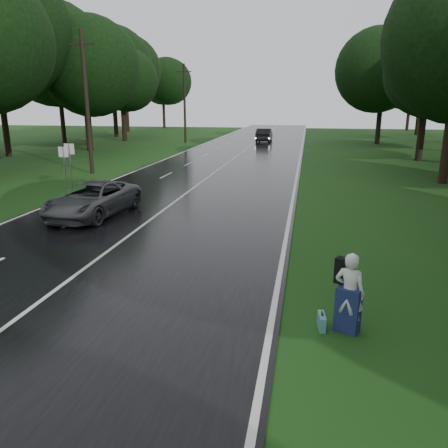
# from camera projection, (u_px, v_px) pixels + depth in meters

# --- Properties ---
(ground) EXTENTS (160.00, 160.00, 0.00)m
(ground) POSITION_uv_depth(u_px,v_px,m) (26.00, 313.00, 10.45)
(ground) COLOR #1A4113
(ground) RESTS_ON ground
(road) EXTENTS (12.00, 140.00, 0.04)m
(road) POSITION_uv_depth(u_px,v_px,m) (209.00, 177.00, 29.38)
(road) COLOR black
(road) RESTS_ON ground
(lane_center) EXTENTS (0.12, 140.00, 0.01)m
(lane_center) POSITION_uv_depth(u_px,v_px,m) (209.00, 177.00, 29.37)
(lane_center) COLOR silver
(lane_center) RESTS_ON road
(grey_car) EXTENTS (2.90, 5.44, 1.45)m
(grey_car) POSITION_uv_depth(u_px,v_px,m) (93.00, 199.00, 19.15)
(grey_car) COLOR #515256
(grey_car) RESTS_ON road
(far_car) EXTENTS (1.77, 5.01, 1.65)m
(far_car) POSITION_uv_depth(u_px,v_px,m) (264.00, 135.00, 55.21)
(far_car) COLOR black
(far_car) RESTS_ON road
(hitchhiker) EXTENTS (0.78, 0.76, 1.81)m
(hitchhiker) POSITION_uv_depth(u_px,v_px,m) (349.00, 295.00, 9.46)
(hitchhiker) COLOR silver
(hitchhiker) RESTS_ON ground
(suitcase) EXTENTS (0.18, 0.49, 0.34)m
(suitcase) POSITION_uv_depth(u_px,v_px,m) (322.00, 322.00, 9.72)
(suitcase) COLOR teal
(suitcase) RESTS_ON ground
(utility_pole_mid) EXTENTS (1.80, 0.28, 9.51)m
(utility_pole_mid) POSITION_uv_depth(u_px,v_px,m) (92.00, 173.00, 31.07)
(utility_pole_mid) COLOR black
(utility_pole_mid) RESTS_ON ground
(utility_pole_far) EXTENTS (1.80, 0.28, 9.28)m
(utility_pole_far) POSITION_uv_depth(u_px,v_px,m) (186.00, 143.00, 54.38)
(utility_pole_far) COLOR black
(utility_pole_far) RESTS_ON ground
(road_sign_a) EXTENTS (0.58, 0.10, 2.43)m
(road_sign_a) POSITION_uv_depth(u_px,v_px,m) (67.00, 189.00, 25.41)
(road_sign_a) COLOR white
(road_sign_a) RESTS_ON ground
(road_sign_b) EXTENTS (0.61, 0.10, 2.55)m
(road_sign_b) POSITION_uv_depth(u_px,v_px,m) (73.00, 187.00, 26.05)
(road_sign_b) COLOR white
(road_sign_b) RESTS_ON ground
(tree_left_e) EXTENTS (8.86, 8.86, 13.84)m
(tree_left_e) POSITION_uv_depth(u_px,v_px,m) (90.00, 150.00, 45.69)
(tree_left_e) COLOR black
(tree_left_e) RESTS_ON ground
(tree_left_f) EXTENTS (8.80, 8.80, 13.75)m
(tree_left_f) POSITION_uv_depth(u_px,v_px,m) (125.00, 141.00, 57.06)
(tree_left_f) COLOR black
(tree_left_f) RESTS_ON ground
(tree_right_d) EXTENTS (9.09, 9.09, 14.20)m
(tree_right_d) POSITION_uv_depth(u_px,v_px,m) (442.00, 183.00, 27.28)
(tree_right_d) COLOR black
(tree_right_d) RESTS_ON ground
(tree_right_e) EXTENTS (8.64, 8.64, 13.49)m
(tree_right_e) POSITION_uv_depth(u_px,v_px,m) (418.00, 161.00, 37.80)
(tree_right_e) COLOR black
(tree_right_e) RESTS_ON ground
(tree_right_f) EXTENTS (9.23, 9.23, 14.42)m
(tree_right_f) POSITION_uv_depth(u_px,v_px,m) (377.00, 144.00, 52.98)
(tree_right_f) COLOR black
(tree_right_f) RESTS_ON ground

